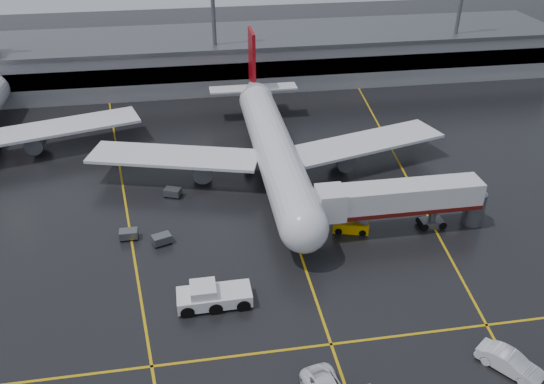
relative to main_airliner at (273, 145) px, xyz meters
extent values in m
plane|color=black|center=(0.00, -9.70, -4.21)|extent=(220.00, 220.00, 0.00)
cube|color=gold|center=(0.00, -9.70, -4.20)|extent=(0.25, 90.00, 0.02)
cube|color=gold|center=(0.00, -31.70, -4.20)|extent=(60.00, 0.25, 0.02)
cube|color=gold|center=(-20.00, 0.30, -4.20)|extent=(9.99, 69.35, 0.02)
cube|color=gold|center=(18.00, 0.30, -4.20)|extent=(7.57, 69.64, 0.02)
cube|color=gray|center=(0.00, 38.30, -0.21)|extent=(120.00, 18.00, 8.00)
cube|color=black|center=(0.00, 29.50, 0.29)|extent=(120.00, 0.40, 3.00)
cube|color=#595B60|center=(0.00, 38.30, 4.09)|extent=(122.00, 19.00, 0.60)
cylinder|color=#595B60|center=(-5.00, 32.30, 8.29)|extent=(0.70, 0.70, 25.00)
cylinder|color=#595B60|center=(40.00, 32.30, 8.29)|extent=(0.70, 0.70, 25.00)
cylinder|color=silver|center=(0.00, -1.70, -0.01)|extent=(5.20, 36.00, 5.20)
sphere|color=silver|center=(0.00, -19.70, -0.01)|extent=(5.20, 5.20, 5.20)
cone|color=silver|center=(0.00, 19.30, 0.59)|extent=(4.94, 8.00, 4.94)
cube|color=maroon|center=(0.00, 20.30, 5.49)|extent=(0.50, 5.50, 8.50)
cube|color=silver|center=(0.00, 19.30, 0.79)|extent=(14.00, 3.00, 0.25)
cube|color=silver|center=(-13.00, 0.30, -0.81)|extent=(22.80, 11.83, 0.40)
cube|color=silver|center=(13.00, 0.30, -0.81)|extent=(22.80, 11.83, 0.40)
cylinder|color=#595B60|center=(-9.50, -0.70, -2.21)|extent=(2.60, 4.50, 2.60)
cylinder|color=#595B60|center=(9.50, -0.70, -2.21)|extent=(2.60, 4.50, 2.60)
cylinder|color=#595B60|center=(0.00, -16.70, -3.21)|extent=(0.56, 0.56, 2.00)
cylinder|color=#595B60|center=(-3.20, 1.30, -3.21)|extent=(0.56, 0.56, 2.00)
cylinder|color=#595B60|center=(3.20, 1.30, -3.21)|extent=(0.56, 0.56, 2.00)
cylinder|color=black|center=(0.00, -16.70, -3.76)|extent=(0.40, 1.10, 1.10)
cylinder|color=black|center=(-3.20, 1.30, -3.66)|extent=(1.00, 1.40, 1.40)
cylinder|color=black|center=(3.20, 1.30, -3.66)|extent=(1.00, 1.40, 1.40)
cube|color=silver|center=(-29.00, 12.30, -0.81)|extent=(22.80, 11.83, 0.40)
cylinder|color=#595B60|center=(-32.50, 11.30, -2.21)|extent=(2.60, 4.50, 2.60)
cube|color=silver|center=(12.00, -15.70, 0.19)|extent=(18.00, 3.20, 3.00)
cube|color=#4E0E0B|center=(12.00, -15.70, -1.11)|extent=(18.00, 3.30, 0.50)
cube|color=silver|center=(3.80, -15.70, 0.19)|extent=(3.00, 3.40, 3.30)
cylinder|color=#595B60|center=(16.00, -15.70, -2.71)|extent=(0.80, 0.80, 3.00)
cube|color=#595B60|center=(16.00, -15.70, -3.76)|extent=(2.60, 1.60, 0.90)
cylinder|color=#595B60|center=(21.00, -15.70, -2.21)|extent=(2.40, 2.40, 4.00)
cylinder|color=black|center=(14.90, -15.70, -3.76)|extent=(0.90, 1.80, 0.90)
cylinder|color=black|center=(17.10, -15.70, -3.76)|extent=(0.90, 1.80, 0.90)
cube|color=silver|center=(-9.70, -24.88, -3.30)|extent=(7.08, 2.92, 1.21)
cube|color=silver|center=(-10.70, -24.90, -2.30)|extent=(2.45, 2.45, 1.01)
cube|color=black|center=(-10.70, -24.90, -2.30)|extent=(2.20, 2.20, 0.91)
cylinder|color=black|center=(-12.31, -24.92, -3.66)|extent=(1.35, 3.04, 1.31)
cylinder|color=black|center=(-9.70, -24.88, -3.66)|extent=(1.35, 3.04, 1.31)
cylinder|color=black|center=(-7.08, -24.84, -3.66)|extent=(1.35, 3.04, 1.31)
cube|color=#E9A900|center=(6.56, -15.05, -3.59)|extent=(4.34, 2.76, 1.23)
cube|color=#595B60|center=(6.56, -15.05, -2.42)|extent=(4.01, 2.07, 1.41)
cylinder|color=black|center=(5.27, -14.67, -3.87)|extent=(1.29, 2.05, 0.78)
cylinder|color=black|center=(7.85, -15.43, -3.87)|extent=(1.29, 2.05, 0.78)
imported|color=silver|center=(13.81, -36.84, -3.33)|extent=(4.68, 5.40, 1.76)
cube|color=#595B60|center=(-14.73, -14.14, -3.56)|extent=(2.32, 1.89, 0.90)
cylinder|color=black|center=(-15.32, -14.88, -4.03)|extent=(0.40, 0.20, 0.40)
cylinder|color=black|center=(-13.81, -14.34, -4.03)|extent=(0.40, 0.20, 0.40)
cylinder|color=black|center=(-15.65, -13.93, -4.03)|extent=(0.40, 0.20, 0.40)
cylinder|color=black|center=(-14.14, -13.40, -4.03)|extent=(0.40, 0.20, 0.40)
cube|color=#595B60|center=(-18.38, -12.58, -3.56)|extent=(2.01, 1.31, 0.90)
cylinder|color=black|center=(-19.18, -13.08, -4.03)|extent=(0.40, 0.20, 0.40)
cylinder|color=black|center=(-17.58, -13.08, -4.03)|extent=(0.40, 0.20, 0.40)
cylinder|color=black|center=(-19.19, -12.08, -4.03)|extent=(0.40, 0.20, 0.40)
cylinder|color=black|center=(-17.59, -12.08, -4.03)|extent=(0.40, 0.20, 0.40)
cube|color=#595B60|center=(-13.44, -4.12, -3.56)|extent=(2.34, 1.94, 0.90)
cylinder|color=black|center=(-14.37, -4.29, -4.03)|extent=(0.40, 0.20, 0.40)
cylinder|color=black|center=(-12.88, -4.88, -4.03)|extent=(0.40, 0.20, 0.40)
cylinder|color=black|center=(-14.01, -3.36, -4.03)|extent=(0.40, 0.20, 0.40)
cylinder|color=black|center=(-12.52, -3.95, -4.03)|extent=(0.40, 0.20, 0.40)
camera|label=1|loc=(-10.79, -65.64, 32.41)|focal=36.91mm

